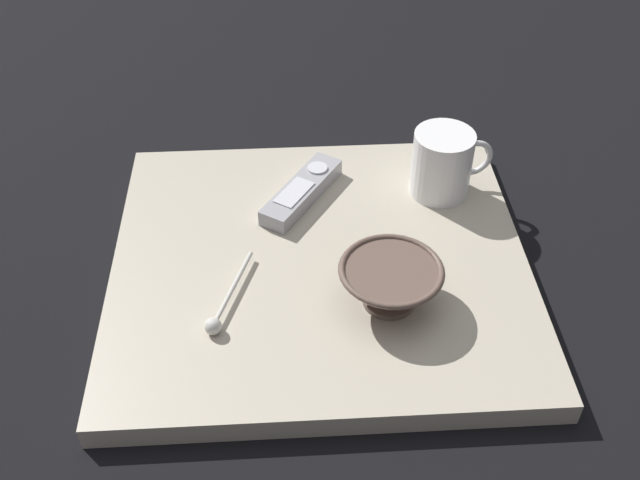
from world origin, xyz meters
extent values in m
plane|color=black|center=(0.00, 0.00, 0.00)|extent=(6.00, 6.00, 0.00)
cube|color=#B7AD99|center=(0.00, 0.00, 0.02)|extent=(0.58, 0.54, 0.03)
cylinder|color=brown|center=(-0.09, 0.09, 0.04)|extent=(0.07, 0.07, 0.01)
cone|color=brown|center=(-0.09, 0.09, 0.07)|extent=(0.14, 0.14, 0.05)
torus|color=brown|center=(-0.09, 0.09, 0.09)|extent=(0.13, 0.13, 0.01)
cylinder|color=white|center=(-0.19, -0.14, 0.09)|extent=(0.09, 0.09, 0.10)
torus|color=white|center=(-0.24, -0.15, 0.09)|extent=(0.06, 0.02, 0.06)
cylinder|color=silver|center=(0.12, 0.06, 0.05)|extent=(0.05, 0.13, 0.01)
sphere|color=silver|center=(0.14, 0.13, 0.05)|extent=(0.02, 0.02, 0.02)
cube|color=#9E9EA3|center=(0.02, -0.13, 0.05)|extent=(0.13, 0.17, 0.03)
cylinder|color=silver|center=(-0.01, -0.17, 0.06)|extent=(0.03, 0.03, 0.00)
cube|color=silver|center=(0.03, -0.11, 0.06)|extent=(0.06, 0.08, 0.00)
camera|label=1|loc=(0.04, 0.75, 0.75)|focal=41.70mm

